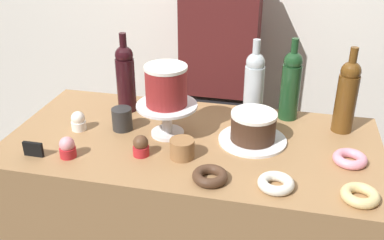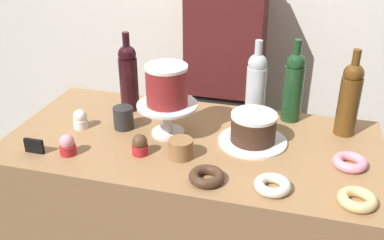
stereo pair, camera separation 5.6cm
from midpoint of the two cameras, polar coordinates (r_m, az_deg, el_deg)
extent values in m
cube|color=#997047|center=(1.87, 0.89, -14.93)|extent=(1.35, 0.66, 0.92)
cylinder|color=silver|center=(1.64, -2.16, -1.62)|extent=(0.12, 0.12, 0.01)
cylinder|color=silver|center=(1.61, -2.19, 0.16)|extent=(0.04, 0.04, 0.10)
cylinder|color=silver|center=(1.59, -2.23, 1.95)|extent=(0.22, 0.22, 0.01)
cylinder|color=maroon|center=(1.56, -2.27, 4.36)|extent=(0.15, 0.15, 0.13)
cylinder|color=white|center=(1.53, -2.32, 6.88)|extent=(0.15, 0.15, 0.01)
cylinder|color=white|center=(1.60, 8.87, -2.74)|extent=(0.25, 0.25, 0.01)
cylinder|color=#3D2619|center=(1.57, 9.00, -1.13)|extent=(0.16, 0.16, 0.09)
cylinder|color=white|center=(1.55, 9.13, 0.56)|extent=(0.16, 0.16, 0.01)
cylinder|color=#5B3814|center=(1.70, 20.52, 1.66)|extent=(0.08, 0.08, 0.22)
sphere|color=#5B3814|center=(1.65, 21.22, 5.64)|extent=(0.07, 0.07, 0.07)
cylinder|color=#5B3814|center=(1.64, 21.51, 7.29)|extent=(0.03, 0.03, 0.08)
cylinder|color=black|center=(1.80, -7.32, 4.64)|extent=(0.08, 0.08, 0.22)
sphere|color=black|center=(1.76, -7.56, 8.48)|extent=(0.07, 0.07, 0.07)
cylinder|color=black|center=(1.75, -7.66, 10.06)|extent=(0.03, 0.03, 0.08)
cylinder|color=#B2BCC1|center=(1.71, 9.17, 3.28)|extent=(0.08, 0.08, 0.22)
sphere|color=#B2BCC1|center=(1.67, 9.49, 7.29)|extent=(0.07, 0.07, 0.07)
cylinder|color=#B2BCC1|center=(1.65, 9.62, 8.95)|extent=(0.03, 0.03, 0.08)
cylinder|color=#193D1E|center=(1.75, 13.83, 3.33)|extent=(0.08, 0.08, 0.22)
sphere|color=#193D1E|center=(1.70, 14.30, 7.25)|extent=(0.07, 0.07, 0.07)
cylinder|color=#193D1E|center=(1.69, 14.49, 8.87)|extent=(0.03, 0.03, 0.08)
cylinder|color=white|center=(1.72, -13.36, -0.44)|extent=(0.06, 0.06, 0.03)
sphere|color=white|center=(1.71, -13.47, 0.50)|extent=(0.05, 0.05, 0.05)
cylinder|color=red|center=(1.55, -14.84, -3.76)|extent=(0.06, 0.06, 0.03)
sphere|color=pink|center=(1.54, -14.98, -2.75)|extent=(0.05, 0.05, 0.05)
cylinder|color=red|center=(1.51, -5.71, -3.85)|extent=(0.06, 0.06, 0.03)
sphere|color=brown|center=(1.50, -5.77, -2.82)|extent=(0.05, 0.05, 0.05)
torus|color=#E0C17F|center=(1.37, 21.81, -9.58)|extent=(0.11, 0.11, 0.03)
torus|color=pink|center=(1.54, 20.84, -5.16)|extent=(0.11, 0.11, 0.03)
torus|color=silver|center=(1.36, 11.60, -8.33)|extent=(0.11, 0.11, 0.03)
torus|color=#472D1E|center=(1.37, 3.09, -7.36)|extent=(0.11, 0.11, 0.03)
cylinder|color=olive|center=(1.49, -0.39, -4.63)|extent=(0.08, 0.08, 0.01)
cylinder|color=olive|center=(1.49, -0.39, -4.27)|extent=(0.08, 0.08, 0.01)
cylinder|color=olive|center=(1.48, -0.39, -3.91)|extent=(0.08, 0.08, 0.01)
cylinder|color=olive|center=(1.48, -0.39, -3.54)|extent=(0.08, 0.08, 0.01)
cylinder|color=olive|center=(1.47, -0.40, -3.17)|extent=(0.08, 0.08, 0.01)
cylinder|color=olive|center=(1.46, -0.40, -2.80)|extent=(0.08, 0.08, 0.01)
cube|color=black|center=(1.59, -18.92, -3.23)|extent=(0.07, 0.01, 0.05)
cylinder|color=#282828|center=(1.68, -7.97, 0.28)|extent=(0.08, 0.08, 0.08)
cube|color=black|center=(2.39, 4.52, -5.49)|extent=(0.28, 0.18, 0.85)
cube|color=#4C1919|center=(2.11, 5.21, 10.83)|extent=(0.36, 0.22, 0.55)
camera|label=1|loc=(0.03, -88.97, 0.52)|focal=40.99mm
camera|label=2|loc=(0.03, 91.03, -0.52)|focal=40.99mm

